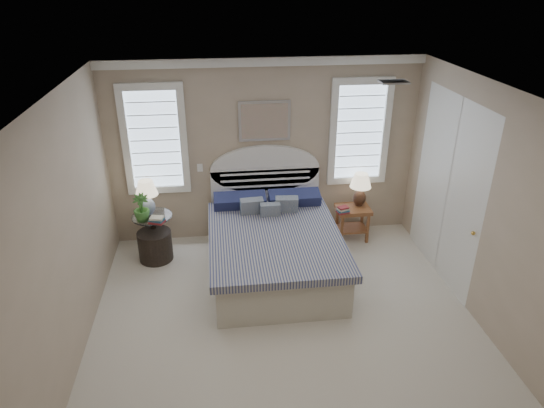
{
  "coord_description": "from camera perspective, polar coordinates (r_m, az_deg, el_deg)",
  "views": [
    {
      "loc": [
        -0.71,
        -4.17,
        3.75
      ],
      "look_at": [
        -0.07,
        1.0,
        1.22
      ],
      "focal_mm": 32.0,
      "sensor_mm": 36.0,
      "label": 1
    }
  ],
  "objects": [
    {
      "name": "lamp_left",
      "position": [
        6.96,
        -14.52,
        1.2
      ],
      "size": [
        0.32,
        0.32,
        0.51
      ],
      "rotation": [
        0.0,
        0.0,
        -0.02
      ],
      "color": "silver",
      "rests_on": "side_table_left"
    },
    {
      "name": "window_left",
      "position": [
        7.04,
        -13.63,
        7.35
      ],
      "size": [
        0.9,
        0.06,
        1.6
      ],
      "primitive_type": "cube",
      "color": "silver",
      "rests_on": "wall_back"
    },
    {
      "name": "nightstand_right",
      "position": [
        7.44,
        9.47,
        -1.41
      ],
      "size": [
        0.5,
        0.4,
        0.53
      ],
      "color": "#965731",
      "rests_on": "floor"
    },
    {
      "name": "window_right",
      "position": [
        7.3,
        10.22,
        8.33
      ],
      "size": [
        0.9,
        0.06,
        1.6
      ],
      "primitive_type": "cube",
      "color": "silver",
      "rests_on": "wall_back"
    },
    {
      "name": "lamp_right",
      "position": [
        7.34,
        10.37,
        2.11
      ],
      "size": [
        0.41,
        0.41,
        0.52
      ],
      "rotation": [
        0.0,
        0.0,
        -0.35
      ],
      "color": "black",
      "rests_on": "nightstand_right"
    },
    {
      "name": "bed",
      "position": [
        6.6,
        0.15,
        -4.8
      ],
      "size": [
        1.72,
        2.28,
        1.47
      ],
      "color": "beige",
      "rests_on": "floor"
    },
    {
      "name": "floor",
      "position": [
        5.65,
        2.06,
        -15.69
      ],
      "size": [
        4.5,
        5.0,
        0.01
      ],
      "primitive_type": "cube",
      "color": "silver",
      "rests_on": "ground"
    },
    {
      "name": "switch_plate",
      "position": [
        7.15,
        -8.47,
        4.25
      ],
      "size": [
        0.08,
        0.01,
        0.12
      ],
      "primitive_type": "cube",
      "color": "white",
      "rests_on": "wall_back"
    },
    {
      "name": "potted_plant",
      "position": [
        6.83,
        -15.14,
        -0.44
      ],
      "size": [
        0.25,
        0.25,
        0.39
      ],
      "primitive_type": "imported",
      "rotation": [
        0.0,
        0.0,
        0.14
      ],
      "color": "#2C6628",
      "rests_on": "side_table_left"
    },
    {
      "name": "closet_door",
      "position": [
        6.63,
        19.95,
        1.63
      ],
      "size": [
        0.02,
        1.8,
        2.4
      ],
      "primitive_type": "cube",
      "color": "white",
      "rests_on": "floor"
    },
    {
      "name": "painting",
      "position": [
        6.94,
        -0.88,
        9.72
      ],
      "size": [
        0.74,
        0.04,
        0.58
      ],
      "primitive_type": "cube",
      "color": "silver",
      "rests_on": "wall_back"
    },
    {
      "name": "books_left",
      "position": [
        6.8,
        -13.4,
        -1.84
      ],
      "size": [
        0.24,
        0.2,
        0.08
      ],
      "rotation": [
        0.0,
        0.0,
        -0.35
      ],
      "color": "maroon",
      "rests_on": "side_table_left"
    },
    {
      "name": "wall_left",
      "position": [
        5.05,
        -23.87,
        -4.92
      ],
      "size": [
        0.02,
        5.0,
        2.7
      ],
      "primitive_type": "cube",
      "color": "tan",
      "rests_on": "floor"
    },
    {
      "name": "hvac_vent",
      "position": [
        5.43,
        14.14,
        13.77
      ],
      "size": [
        0.3,
        0.2,
        0.02
      ],
      "primitive_type": "cube",
      "color": "#B2B2B2",
      "rests_on": "ceiling"
    },
    {
      "name": "wall_right",
      "position": [
        5.65,
        25.47,
        -1.97
      ],
      "size": [
        0.02,
        5.0,
        2.7
      ],
      "primitive_type": "cube",
      "color": "tan",
      "rests_on": "floor"
    },
    {
      "name": "floor_pot",
      "position": [
        7.1,
        -13.56,
        -4.78
      ],
      "size": [
        0.58,
        0.58,
        0.43
      ],
      "primitive_type": "cylinder",
      "rotation": [
        0.0,
        0.0,
        -0.26
      ],
      "color": "black",
      "rests_on": "floor"
    },
    {
      "name": "ceiling",
      "position": [
        4.36,
        2.63,
        11.93
      ],
      "size": [
        4.5,
        5.0,
        0.01
      ],
      "primitive_type": "cube",
      "color": "silver",
      "rests_on": "wall_back"
    },
    {
      "name": "side_table_left",
      "position": [
        7.14,
        -13.74,
        -3.08
      ],
      "size": [
        0.56,
        0.56,
        0.63
      ],
      "color": "black",
      "rests_on": "floor"
    },
    {
      "name": "crown_molding",
      "position": [
        6.76,
        -0.93,
        16.41
      ],
      "size": [
        4.5,
        0.08,
        0.12
      ],
      "primitive_type": "cube",
      "color": "white",
      "rests_on": "wall_back"
    },
    {
      "name": "books_right",
      "position": [
        7.17,
        8.36,
        -0.71
      ],
      "size": [
        0.2,
        0.17,
        0.1
      ],
      "rotation": [
        0.0,
        0.0,
        0.26
      ],
      "color": "maroon",
      "rests_on": "nightstand_right"
    },
    {
      "name": "wall_back",
      "position": [
        7.13,
        -0.89,
        6.18
      ],
      "size": [
        4.5,
        0.02,
        2.7
      ],
      "primitive_type": "cube",
      "color": "tan",
      "rests_on": "floor"
    }
  ]
}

